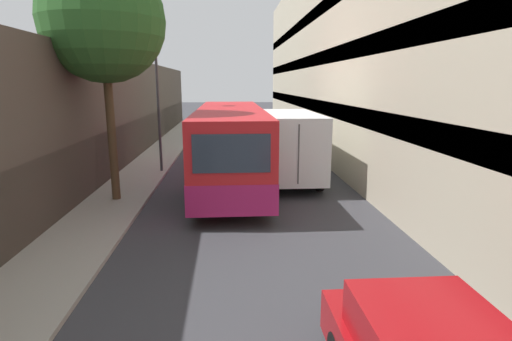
# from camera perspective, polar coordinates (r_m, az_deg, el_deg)

# --- Properties ---
(ground_plane) EXTENTS (150.00, 150.00, 0.00)m
(ground_plane) POSITION_cam_1_polar(r_m,az_deg,el_deg) (14.50, -1.09, -3.83)
(ground_plane) COLOR #38383D
(sidewalk_left) EXTENTS (2.14, 60.00, 0.11)m
(sidewalk_left) POSITION_cam_1_polar(r_m,az_deg,el_deg) (15.00, -19.04, -3.76)
(sidewalk_left) COLOR #9E998E
(sidewalk_left) RESTS_ON ground_plane
(building_left_shopfront) EXTENTS (2.40, 60.00, 5.32)m
(building_left_shopfront) POSITION_cam_1_polar(r_m,az_deg,el_deg) (15.28, -27.58, 4.85)
(building_left_shopfront) COLOR #51473D
(building_left_shopfront) RESTS_ON ground_plane
(building_right_apartment) EXTENTS (2.40, 60.00, 11.31)m
(building_right_apartment) POSITION_cam_1_polar(r_m,az_deg,el_deg) (15.22, 20.21, 17.62)
(building_right_apartment) COLOR #B7AD93
(building_right_apartment) RESTS_ON ground_plane
(bus) EXTENTS (2.60, 11.68, 3.06)m
(bus) POSITION_cam_1_polar(r_m,az_deg,el_deg) (16.52, -3.65, 3.91)
(bus) COLOR red
(bus) RESTS_ON ground_plane
(box_truck) EXTENTS (2.32, 7.41, 2.87)m
(box_truck) POSITION_cam_1_polar(r_m,az_deg,el_deg) (17.32, 4.09, 4.10)
(box_truck) COLOR silver
(box_truck) RESTS_ON ground_plane
(panel_van) EXTENTS (1.93, 4.08, 1.82)m
(panel_van) POSITION_cam_1_polar(r_m,az_deg,el_deg) (29.19, -5.60, 6.36)
(panel_van) COLOR silver
(panel_van) RESTS_ON ground_plane
(street_lamp) EXTENTS (0.36, 0.80, 7.02)m
(street_lamp) POSITION_cam_1_polar(r_m,az_deg,el_deg) (18.50, -14.09, 14.82)
(street_lamp) COLOR #38383D
(street_lamp) RESTS_ON sidewalk_left
(street_tree_left) EXTENTS (3.95, 3.95, 7.87)m
(street_tree_left) POSITION_cam_1_polar(r_m,az_deg,el_deg) (14.37, -21.03, 19.33)
(street_tree_left) COLOR #4C3823
(street_tree_left) RESTS_ON sidewalk_left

